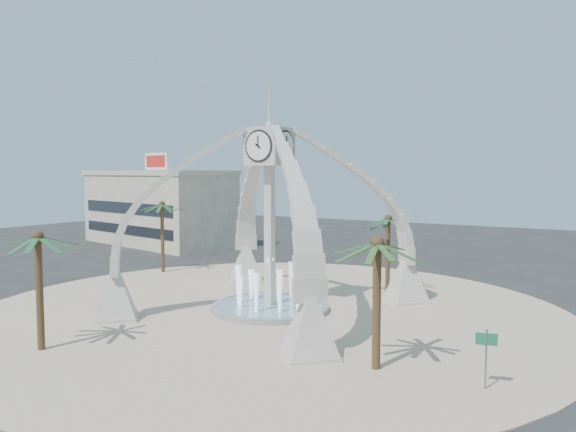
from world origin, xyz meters
The scene contains 10 objects.
ground centered at (0.00, 0.00, 0.00)m, with size 140.00×140.00×0.00m, color #282828.
plaza centered at (0.00, 0.00, 0.03)m, with size 40.00×40.00×0.06m, color #BCAB8C.
clock_tower centered at (0.00, 0.00, 6.49)m, with size 17.94×17.94×16.30m.
fountain centered at (0.00, 0.00, 0.29)m, with size 8.00×8.00×3.62m.
building_nw centered at (-32.00, 22.00, 4.83)m, with size 23.75×13.73×11.90m.
palm_east centered at (10.57, -6.88, 5.97)m, with size 4.64×4.64×6.86m.
palm_west centered at (-16.60, 6.97, 6.30)m, with size 4.75×4.75×7.11m.
palm_north centered at (4.88, 8.96, 5.78)m, with size 3.73×3.73×6.57m.
palm_south centered at (-5.54, -13.41, 5.94)m, with size 4.41×4.41×6.79m.
street_sign centered at (15.56, -6.77, 1.91)m, with size 0.96×0.26×2.67m.
Camera 1 is at (20.62, -31.19, 9.34)m, focal length 35.00 mm.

